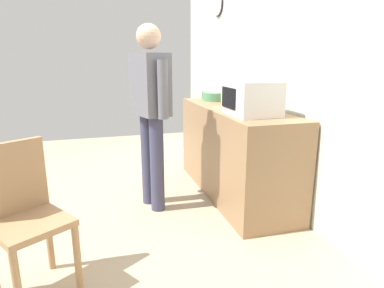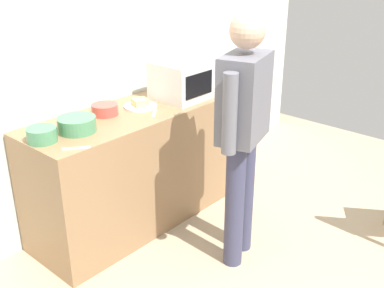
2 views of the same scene
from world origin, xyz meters
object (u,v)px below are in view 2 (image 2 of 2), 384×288
Objects in this scene: sandwich_plate at (140,105)px; cereal_bowl at (105,109)px; microwave at (186,79)px; salad_bowl at (42,135)px; spoon_utensil at (154,113)px; mixing_bowl at (77,124)px; fork_utensil at (76,148)px; person_standing at (243,124)px.

cereal_bowl is at bearing 166.49° from sandwich_plate.
microwave is 2.65× the size of salad_bowl.
spoon_utensil is at bearing -100.43° from sandwich_plate.
sandwich_plate is 0.86m from salad_bowl.
fork_utensil is (-0.18, -0.23, -0.05)m from mixing_bowl.
person_standing is (0.05, -0.92, 0.06)m from sandwich_plate.
salad_bowl is 1.11× the size of fork_utensil.
person_standing is (-0.37, -0.84, -0.07)m from microwave.
salad_bowl is 0.59m from cereal_bowl.
salad_bowl is (-1.29, 0.05, -0.10)m from microwave.
cereal_bowl is 0.76× the size of mixing_bowl.
microwave reaches higher than salad_bowl.
person_standing is at bearing -113.88° from microwave.
salad_bowl is at bearing -178.06° from sandwich_plate.
person_standing is at bearing -71.07° from cereal_bowl.
person_standing reaches higher than microwave.
cereal_bowl is (-0.71, 0.15, -0.11)m from microwave.
sandwich_plate is at bearing 4.90° from mixing_bowl.
fork_utensil is at bearing -145.11° from cereal_bowl.
microwave is at bearing 66.12° from person_standing.
fork_utensil is 0.76m from spoon_utensil.
microwave is 2.94× the size of spoon_utensil.
cereal_bowl is at bearing 108.93° from person_standing.
mixing_bowl is at bearing -159.91° from cereal_bowl.
salad_bowl is 0.75× the size of mixing_bowl.
fork_utensil is at bearing -127.24° from mixing_bowl.
microwave reaches higher than sandwich_plate.
mixing_bowl reaches higher than cereal_bowl.
sandwich_plate is 1.47× the size of fork_utensil.
sandwich_plate is 0.92m from person_standing.
mixing_bowl is (0.25, -0.02, 0.00)m from salad_bowl.
spoon_utensil is 0.74m from person_standing.
salad_bowl reaches higher than spoon_utensil.
microwave reaches higher than fork_utensil.
microwave is 1.98× the size of mixing_bowl.
salad_bowl is 1.28m from person_standing.
person_standing reaches higher than fork_utensil.
salad_bowl is at bearing -170.45° from cereal_bowl.
salad_bowl is at bearing 174.61° from mixing_bowl.
salad_bowl is 1.11× the size of spoon_utensil.
mixing_bowl is 0.15× the size of person_standing.
microwave is 1.29m from salad_bowl.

